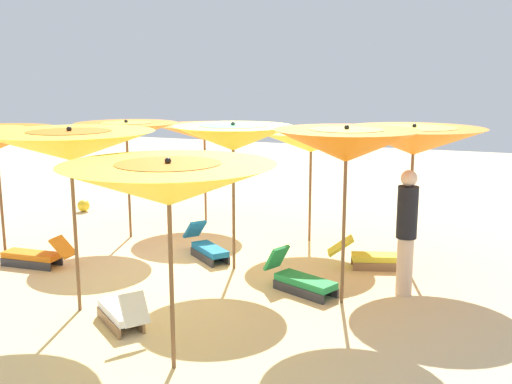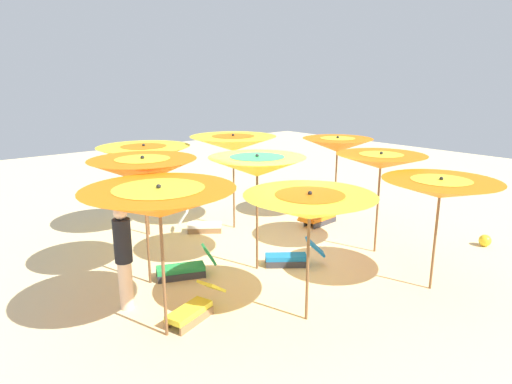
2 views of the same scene
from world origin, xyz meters
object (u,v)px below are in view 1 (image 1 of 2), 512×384
at_px(beach_umbrella_4, 233,137).
at_px(beach_ball, 84,206).
at_px(beach_umbrella_5, 70,145).
at_px(beachgoer_0, 406,230).
at_px(beach_umbrella_7, 346,145).
at_px(beach_umbrella_1, 126,131).
at_px(lounger_3, 207,247).
at_px(lounger_4, 370,256).
at_px(beach_umbrella_8, 169,184).
at_px(beach_umbrella_0, 204,132).
at_px(lounger_2, 36,255).
at_px(beach_umbrella_6, 414,140).
at_px(beach_umbrella_3, 311,141).
at_px(lounger_0, 122,313).
at_px(lounger_1, 301,279).

bearing_deg(beach_umbrella_4, beach_ball, -26.93).
relative_size(beach_umbrella_5, beachgoer_0, 1.36).
bearing_deg(beach_umbrella_7, beach_umbrella_1, -21.58).
height_order(lounger_3, lounger_4, lounger_3).
relative_size(beach_umbrella_1, beach_umbrella_8, 1.00).
bearing_deg(beach_umbrella_7, beach_umbrella_0, -42.86).
xyz_separation_m(beach_umbrella_5, lounger_3, (-0.60, -2.81, -2.10)).
distance_m(beach_umbrella_1, beachgoer_0, 5.83).
bearing_deg(lounger_2, beach_umbrella_4, -164.42).
distance_m(beach_umbrella_5, beach_umbrella_6, 5.31).
bearing_deg(beach_umbrella_4, beach_umbrella_3, -108.44).
xyz_separation_m(beach_umbrella_3, lounger_2, (3.90, 3.25, -1.78)).
height_order(beach_umbrella_5, lounger_0, beach_umbrella_5).
xyz_separation_m(beach_umbrella_0, beach_umbrella_1, (0.79, 1.83, 0.16)).
relative_size(lounger_1, beachgoer_0, 0.66).
bearing_deg(beach_ball, beach_umbrella_6, 168.76).
relative_size(beach_umbrella_1, beach_ball, 8.22).
bearing_deg(beach_umbrella_0, beach_umbrella_5, 97.25).
relative_size(beach_umbrella_7, lounger_2, 1.92).
relative_size(beach_umbrella_0, beach_umbrella_3, 0.99).
bearing_deg(beach_umbrella_5, lounger_2, -34.30).
xyz_separation_m(beach_umbrella_3, beachgoer_0, (-2.14, 2.30, -0.98)).
xyz_separation_m(beach_umbrella_0, lounger_3, (-1.28, 2.53, -1.78)).
relative_size(beach_umbrella_5, beach_umbrella_6, 1.04).
xyz_separation_m(beach_umbrella_0, lounger_0, (-1.56, 5.60, -1.79)).
relative_size(beach_umbrella_1, lounger_4, 1.81).
bearing_deg(beach_umbrella_7, beach_umbrella_4, -22.45).
bearing_deg(beach_ball, beachgoer_0, 160.74).
height_order(beach_umbrella_8, beach_ball, beach_umbrella_8).
height_order(beach_umbrella_4, beach_umbrella_8, beach_umbrella_4).
bearing_deg(lounger_2, beach_umbrella_3, -144.30).
height_order(beach_umbrella_5, lounger_3, beach_umbrella_5).
bearing_deg(beach_umbrella_8, beach_ball, -45.91).
distance_m(beach_umbrella_7, beach_umbrella_8, 2.90).
bearing_deg(beach_umbrella_5, beach_umbrella_6, -139.09).
height_order(beach_umbrella_7, beach_ball, beach_umbrella_7).
bearing_deg(lounger_4, lounger_0, -143.17).
distance_m(beach_umbrella_1, beach_ball, 3.42).
bearing_deg(beach_umbrella_7, beach_umbrella_8, 63.42).
bearing_deg(lounger_2, beach_umbrella_7, 179.07).
bearing_deg(lounger_1, beach_ball, 176.57).
height_order(beach_umbrella_1, beach_umbrella_4, beach_umbrella_4).
distance_m(lounger_3, beachgoer_0, 3.65).
distance_m(beach_umbrella_0, beach_umbrella_4, 3.48).
bearing_deg(lounger_3, beach_umbrella_1, -160.59).
bearing_deg(beach_umbrella_3, lounger_1, 103.95).
relative_size(beach_umbrella_6, beach_umbrella_8, 1.03).
bearing_deg(beach_umbrella_1, lounger_4, 177.93).
xyz_separation_m(beach_umbrella_4, beach_umbrella_6, (-2.74, -1.02, -0.04)).
relative_size(beach_umbrella_0, lounger_2, 1.66).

